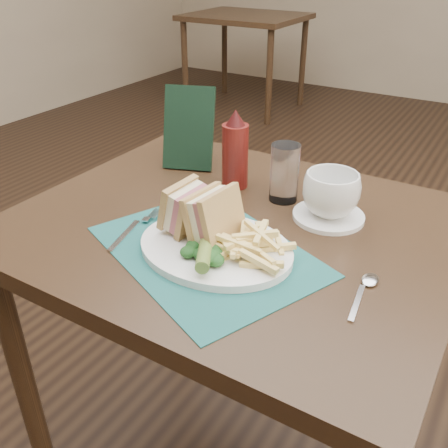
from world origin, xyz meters
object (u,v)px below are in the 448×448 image
(table_bg_left, at_px, (245,62))
(ketchup_bottle, at_px, (235,149))
(sandwich_half_a, at_px, (178,204))
(check_presenter, at_px, (189,128))
(saucer, at_px, (328,216))
(table_main, at_px, (233,353))
(drinking_glass, at_px, (285,173))
(placemat, at_px, (206,251))
(plate, at_px, (216,248))
(coffee_cup, at_px, (331,194))
(sandwich_half_b, at_px, (205,212))

(table_bg_left, height_order, ketchup_bottle, ketchup_bottle)
(sandwich_half_a, relative_size, check_presenter, 0.46)
(saucer, bearing_deg, table_main, -145.61)
(saucer, bearing_deg, table_bg_left, 122.18)
(table_main, bearing_deg, drinking_glass, 72.76)
(sandwich_half_a, relative_size, drinking_glass, 0.74)
(placemat, bearing_deg, plate, 18.29)
(plate, xyz_separation_m, check_presenter, (-0.28, 0.32, 0.09))
(ketchup_bottle, relative_size, check_presenter, 0.90)
(sandwich_half_a, bearing_deg, ketchup_bottle, 97.02)
(table_main, distance_m, coffee_cup, 0.48)
(saucer, bearing_deg, sandwich_half_a, -137.01)
(sandwich_half_b, bearing_deg, drinking_glass, 86.63)
(sandwich_half_b, bearing_deg, table_bg_left, 124.40)
(sandwich_half_b, distance_m, check_presenter, 0.39)
(placemat, bearing_deg, ketchup_bottle, 109.88)
(table_bg_left, height_order, coffee_cup, coffee_cup)
(plate, relative_size, coffee_cup, 2.55)
(table_bg_left, height_order, saucer, saucer)
(table_main, bearing_deg, ketchup_bottle, 119.83)
(sandwich_half_a, relative_size, coffee_cup, 0.81)
(table_bg_left, distance_m, sandwich_half_b, 3.51)
(table_main, relative_size, placemat, 2.14)
(sandwich_half_a, bearing_deg, plate, -9.04)
(drinking_glass, height_order, ketchup_bottle, ketchup_bottle)
(sandwich_half_b, bearing_deg, placemat, -49.03)
(sandwich_half_b, bearing_deg, sandwich_half_a, -178.28)
(table_bg_left, relative_size, sandwich_half_b, 8.56)
(coffee_cup, bearing_deg, ketchup_bottle, 171.79)
(plate, distance_m, ketchup_bottle, 0.31)
(sandwich_half_a, height_order, drinking_glass, drinking_glass)
(sandwich_half_b, bearing_deg, check_presenter, 135.70)
(sandwich_half_a, bearing_deg, placemat, -15.10)
(plate, height_order, coffee_cup, coffee_cup)
(table_main, height_order, sandwich_half_b, sandwich_half_b)
(sandwich_half_b, height_order, check_presenter, check_presenter)
(table_main, xyz_separation_m, placemat, (0.02, -0.13, 0.38))
(table_main, height_order, saucer, saucer)
(sandwich_half_a, bearing_deg, drinking_glass, 68.53)
(placemat, height_order, sandwich_half_a, sandwich_half_a)
(sandwich_half_b, bearing_deg, ketchup_bottle, 114.94)
(plate, distance_m, sandwich_half_b, 0.07)
(table_main, xyz_separation_m, check_presenter, (-0.25, 0.20, 0.48))
(table_main, height_order, plate, plate)
(coffee_cup, distance_m, drinking_glass, 0.12)
(coffee_cup, bearing_deg, sandwich_half_a, -137.01)
(sandwich_half_b, relative_size, drinking_glass, 0.81)
(saucer, distance_m, check_presenter, 0.43)
(placemat, distance_m, sandwich_half_b, 0.07)
(saucer, bearing_deg, check_presenter, 168.67)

